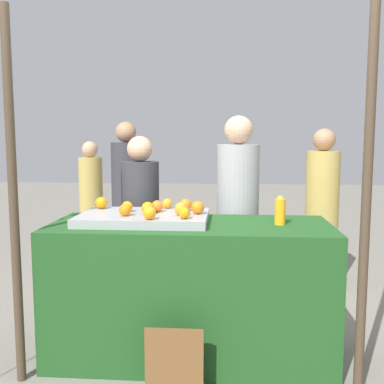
{
  "coord_description": "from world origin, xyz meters",
  "views": [
    {
      "loc": [
        0.24,
        -3.04,
        1.53
      ],
      "look_at": [
        0.0,
        0.15,
        1.14
      ],
      "focal_mm": 42.22,
      "sensor_mm": 36.0,
      "label": 1
    }
  ],
  "objects_px": {
    "stall_counter": "(190,290)",
    "vendor_right": "(237,228)",
    "orange_0": "(150,213)",
    "orange_1": "(198,208)",
    "chalkboard_sign": "(174,364)",
    "vendor_left": "(141,235)",
    "juice_bottle": "(280,211)"
  },
  "relations": [
    {
      "from": "stall_counter",
      "to": "chalkboard_sign",
      "type": "height_order",
      "value": "stall_counter"
    },
    {
      "from": "stall_counter",
      "to": "orange_1",
      "type": "xyz_separation_m",
      "value": [
        0.05,
        0.04,
        0.58
      ]
    },
    {
      "from": "orange_0",
      "to": "orange_1",
      "type": "distance_m",
      "value": 0.38
    },
    {
      "from": "stall_counter",
      "to": "orange_0",
      "type": "height_order",
      "value": "orange_0"
    },
    {
      "from": "orange_0",
      "to": "orange_1",
      "type": "bearing_deg",
      "value": 38.81
    },
    {
      "from": "chalkboard_sign",
      "to": "vendor_right",
      "type": "distance_m",
      "value": 1.36
    },
    {
      "from": "orange_0",
      "to": "chalkboard_sign",
      "type": "height_order",
      "value": "orange_0"
    },
    {
      "from": "stall_counter",
      "to": "orange_1",
      "type": "height_order",
      "value": "orange_1"
    },
    {
      "from": "orange_1",
      "to": "juice_bottle",
      "type": "bearing_deg",
      "value": -3.09
    },
    {
      "from": "orange_1",
      "to": "chalkboard_sign",
      "type": "bearing_deg",
      "value": -99.81
    },
    {
      "from": "orange_1",
      "to": "vendor_right",
      "type": "xyz_separation_m",
      "value": [
        0.29,
        0.58,
        -0.25
      ]
    },
    {
      "from": "chalkboard_sign",
      "to": "vendor_right",
      "type": "relative_size",
      "value": 0.26
    },
    {
      "from": "orange_1",
      "to": "vendor_left",
      "type": "bearing_deg",
      "value": 131.94
    },
    {
      "from": "stall_counter",
      "to": "vendor_left",
      "type": "xyz_separation_m",
      "value": [
        -0.46,
        0.61,
        0.25
      ]
    },
    {
      "from": "juice_bottle",
      "to": "chalkboard_sign",
      "type": "relative_size",
      "value": 0.44
    },
    {
      "from": "orange_0",
      "to": "orange_1",
      "type": "xyz_separation_m",
      "value": [
        0.3,
        0.24,
        0.0
      ]
    },
    {
      "from": "orange_1",
      "to": "vendor_right",
      "type": "height_order",
      "value": "vendor_right"
    },
    {
      "from": "vendor_left",
      "to": "vendor_right",
      "type": "height_order",
      "value": "vendor_right"
    },
    {
      "from": "stall_counter",
      "to": "orange_0",
      "type": "relative_size",
      "value": 22.45
    },
    {
      "from": "orange_0",
      "to": "juice_bottle",
      "type": "xyz_separation_m",
      "value": [
        0.86,
        0.21,
        -0.01
      ]
    },
    {
      "from": "stall_counter",
      "to": "vendor_right",
      "type": "distance_m",
      "value": 0.77
    },
    {
      "from": "stall_counter",
      "to": "vendor_right",
      "type": "relative_size",
      "value": 1.13
    },
    {
      "from": "stall_counter",
      "to": "vendor_left",
      "type": "relative_size",
      "value": 1.25
    },
    {
      "from": "chalkboard_sign",
      "to": "orange_0",
      "type": "bearing_deg",
      "value": 119.85
    },
    {
      "from": "stall_counter",
      "to": "vendor_right",
      "type": "bearing_deg",
      "value": 61.15
    },
    {
      "from": "orange_0",
      "to": "juice_bottle",
      "type": "bearing_deg",
      "value": 13.65
    },
    {
      "from": "stall_counter",
      "to": "chalkboard_sign",
      "type": "distance_m",
      "value": 0.6
    },
    {
      "from": "orange_1",
      "to": "vendor_right",
      "type": "bearing_deg",
      "value": 63.21
    },
    {
      "from": "stall_counter",
      "to": "juice_bottle",
      "type": "height_order",
      "value": "juice_bottle"
    },
    {
      "from": "juice_bottle",
      "to": "orange_0",
      "type": "bearing_deg",
      "value": -166.35
    },
    {
      "from": "stall_counter",
      "to": "juice_bottle",
      "type": "xyz_separation_m",
      "value": [
        0.61,
        0.01,
        0.56
      ]
    },
    {
      "from": "chalkboard_sign",
      "to": "vendor_left",
      "type": "bearing_deg",
      "value": 109.65
    }
  ]
}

